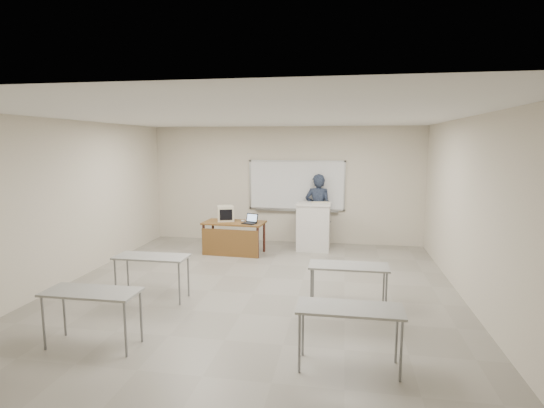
% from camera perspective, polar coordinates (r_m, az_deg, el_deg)
% --- Properties ---
extents(floor, '(7.00, 8.00, 0.01)m').
position_cam_1_polar(floor, '(7.48, -2.56, -11.98)').
color(floor, gray).
rests_on(floor, ground).
extents(whiteboard, '(2.48, 0.10, 1.31)m').
position_cam_1_polar(whiteboard, '(10.95, 3.33, 2.44)').
color(whiteboard, white).
rests_on(whiteboard, floor).
extents(student_desks, '(4.40, 2.20, 0.73)m').
position_cam_1_polar(student_desks, '(6.02, -5.36, -10.26)').
color(student_desks, gray).
rests_on(student_desks, floor).
extents(instructor_desk, '(1.42, 0.71, 0.75)m').
position_cam_1_polar(instructor_desk, '(9.89, -5.26, -3.71)').
color(instructor_desk, brown).
rests_on(instructor_desk, floor).
extents(podium, '(0.81, 0.59, 1.15)m').
position_cam_1_polar(podium, '(10.28, 5.58, -3.05)').
color(podium, beige).
rests_on(podium, floor).
extents(crt_monitor, '(0.38, 0.43, 0.36)m').
position_cam_1_polar(crt_monitor, '(10.11, -6.32, -1.26)').
color(crt_monitor, beige).
rests_on(crt_monitor, instructor_desk).
extents(laptop, '(0.30, 0.27, 0.22)m').
position_cam_1_polar(laptop, '(9.73, -3.03, -2.30)').
color(laptop, black).
rests_on(laptop, instructor_desk).
extents(mouse, '(0.11, 0.08, 0.04)m').
position_cam_1_polar(mouse, '(9.95, -3.93, -2.27)').
color(mouse, '#AFB3B8').
rests_on(mouse, instructor_desk).
extents(keyboard, '(0.45, 0.23, 0.02)m').
position_cam_1_polar(keyboard, '(10.25, 6.50, 0.22)').
color(keyboard, beige).
rests_on(keyboard, podium).
extents(presenter, '(0.68, 0.47, 1.81)m').
position_cam_1_polar(presenter, '(10.84, 6.20, -0.72)').
color(presenter, black).
rests_on(presenter, floor).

